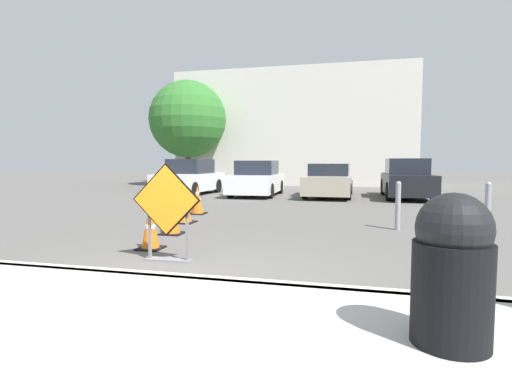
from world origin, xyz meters
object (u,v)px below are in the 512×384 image
at_px(road_closed_sign, 166,208).
at_px(trash_bin, 452,269).
at_px(parked_car_third, 329,181).
at_px(traffic_cone_second, 172,216).
at_px(traffic_cone_fourth, 197,200).
at_px(parked_car_second, 257,180).
at_px(parked_car_nearest, 190,178).
at_px(bollard_nearest, 398,204).
at_px(parked_car_fourth, 406,180).
at_px(traffic_cone_third, 184,207).
at_px(bollard_second, 488,206).
at_px(traffic_cone_nearest, 150,227).

relative_size(road_closed_sign, trash_bin, 1.30).
bearing_deg(parked_car_third, road_closed_sign, 82.50).
distance_m(traffic_cone_second, traffic_cone_fourth, 3.14).
bearing_deg(road_closed_sign, parked_car_second, 97.11).
xyz_separation_m(parked_car_nearest, bollard_nearest, (8.16, -7.75, -0.16)).
bearing_deg(parked_car_third, traffic_cone_fourth, 64.51).
bearing_deg(parked_car_fourth, bollard_nearest, 81.95).
height_order(traffic_cone_third, parked_car_second, parked_car_second).
bearing_deg(parked_car_fourth, bollard_second, 94.19).
height_order(parked_car_nearest, parked_car_third, parked_car_nearest).
distance_m(road_closed_sign, traffic_cone_second, 2.29).
bearing_deg(parked_car_second, bollard_nearest, 121.34).
distance_m(road_closed_sign, parked_car_second, 11.61).
bearing_deg(parked_car_third, trash_bin, 97.53).
height_order(traffic_cone_nearest, traffic_cone_fourth, traffic_cone_fourth).
relative_size(road_closed_sign, traffic_cone_third, 1.82).
distance_m(parked_car_second, parked_car_fourth, 6.21).
bearing_deg(bollard_nearest, parked_car_third, 103.57).
xyz_separation_m(road_closed_sign, traffic_cone_nearest, (-0.65, 0.68, -0.42)).
xyz_separation_m(parked_car_third, bollard_second, (3.71, -8.12, -0.09)).
bearing_deg(traffic_cone_second, road_closed_sign, -66.14).
bearing_deg(bollard_nearest, trash_bin, -92.17).
height_order(parked_car_fourth, bollard_nearest, parked_car_fourth).
distance_m(parked_car_nearest, parked_car_third, 6.21).
distance_m(traffic_cone_third, parked_car_nearest, 8.58).
distance_m(parked_car_second, trash_bin, 14.60).
bearing_deg(parked_car_fourth, traffic_cone_second, 59.83).
height_order(parked_car_second, parked_car_fourth, parked_car_fourth).
height_order(traffic_cone_nearest, traffic_cone_second, traffic_cone_nearest).
bearing_deg(traffic_cone_nearest, parked_car_fourth, 64.16).
relative_size(parked_car_third, bollard_second, 4.41).
bearing_deg(parked_car_nearest, traffic_cone_fourth, 117.64).
height_order(traffic_cone_third, bollard_second, bollard_second).
xyz_separation_m(traffic_cone_fourth, bollard_nearest, (5.23, -1.42, 0.16)).
xyz_separation_m(traffic_cone_second, parked_car_nearest, (-3.62, 9.39, 0.35)).
distance_m(traffic_cone_third, bollard_nearest, 4.93).
distance_m(traffic_cone_second, parked_car_nearest, 10.07).
bearing_deg(traffic_cone_fourth, parked_car_second, 88.51).
bearing_deg(road_closed_sign, traffic_cone_second, 113.86).
bearing_deg(traffic_cone_second, parked_car_third, 75.23).
bearing_deg(traffic_cone_nearest, trash_bin, -36.06).
relative_size(traffic_cone_second, parked_car_third, 0.16).
bearing_deg(traffic_cone_third, trash_bin, -50.86).
bearing_deg(traffic_cone_third, parked_car_nearest, 112.17).
xyz_separation_m(road_closed_sign, parked_car_second, (-1.44, 11.52, -0.10)).
bearing_deg(road_closed_sign, parked_car_third, 81.98).
distance_m(traffic_cone_third, parked_car_third, 8.82).
relative_size(trash_bin, bollard_nearest, 1.06).
relative_size(traffic_cone_fourth, parked_car_second, 0.20).
xyz_separation_m(traffic_cone_second, trash_bin, (4.31, -4.32, 0.33)).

